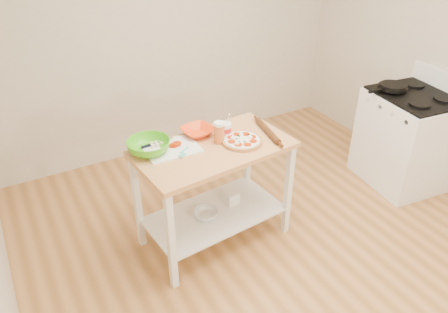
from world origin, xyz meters
TOP-DOWN VIEW (x-y plane):
  - room_shell at (0.00, 0.00)m, footprint 4.04×4.54m
  - prep_island at (-0.41, 0.57)m, footprint 1.24×0.75m
  - gas_stove at (1.66, 0.42)m, footprint 0.75×0.85m
  - skillet at (1.53, 0.61)m, footprint 0.43×0.27m
  - pizza at (-0.18, 0.52)m, footprint 0.31×0.31m
  - cutting_board at (-0.70, 0.70)m, footprint 0.41×0.31m
  - spatula at (-0.65, 0.58)m, footprint 0.13×0.12m
  - knife at (-0.80, 0.80)m, footprint 0.27×0.05m
  - orange_bowl at (-0.43, 0.80)m, footprint 0.28×0.28m
  - green_bowl at (-0.86, 0.73)m, footprint 0.32×0.32m
  - beer_pint at (-0.34, 0.61)m, footprint 0.09×0.09m
  - yogurt_tub at (-0.24, 0.68)m, footprint 0.09×0.09m
  - rolling_pin at (0.07, 0.54)m, footprint 0.12×0.41m
  - shelf_glass_bowl at (-0.49, 0.56)m, footprint 0.21×0.21m
  - shelf_bin at (-0.21, 0.62)m, footprint 0.12×0.12m

SIDE VIEW (x-z plane):
  - shelf_glass_bowl at x=-0.49m, z-range 0.26..0.32m
  - shelf_bin at x=-0.21m, z-range 0.26..0.37m
  - gas_stove at x=1.66m, z-range -0.08..1.03m
  - prep_island at x=-0.41m, z-range 0.20..1.10m
  - cutting_board at x=-0.70m, z-range 0.89..0.93m
  - spatula at x=-0.65m, z-range 0.91..0.92m
  - pizza at x=-0.18m, z-range 0.89..0.94m
  - knife at x=-0.80m, z-range 0.91..0.92m
  - rolling_pin at x=0.07m, z-range 0.90..0.95m
  - orange_bowl at x=-0.43m, z-range 0.90..0.96m
  - green_bowl at x=-0.86m, z-range 0.90..1.00m
  - yogurt_tub at x=-0.24m, z-range 0.86..1.05m
  - skillet at x=1.53m, z-range 0.96..0.99m
  - beer_pint at x=-0.34m, z-range 0.90..1.07m
  - room_shell at x=0.00m, z-range -0.02..2.72m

